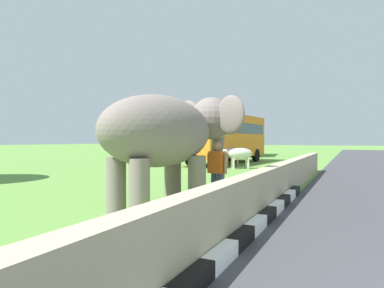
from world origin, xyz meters
TOP-DOWN VIEW (x-y plane):
  - barrier_parapet at (2.00, 4.34)m, footprint 28.00×0.36m
  - elephant at (3.84, 6.45)m, footprint 4.07×3.06m
  - person_handler at (4.99, 5.67)m, footprint 0.31×0.63m
  - bus_orange at (19.42, 10.70)m, footprint 9.67×3.38m
  - bus_white at (31.77, 12.80)m, footprint 8.22×3.56m
  - cow_near at (17.19, 9.52)m, footprint 1.85×1.29m
  - cow_mid at (15.62, 8.46)m, footprint 1.45×1.78m
  - cow_far at (18.71, 11.74)m, footprint 0.69×1.90m
  - hill_east at (55.00, 32.27)m, footprint 26.83×21.46m

SIDE VIEW (x-z plane):
  - hill_east at x=55.00m, z-range -8.27..8.27m
  - barrier_parapet at x=2.00m, z-range 0.00..1.00m
  - cow_near at x=17.19m, z-range 0.26..1.48m
  - cow_mid at x=15.62m, z-range 0.26..1.48m
  - cow_far at x=18.71m, z-range 0.26..1.48m
  - person_handler at x=4.99m, z-range 0.10..1.75m
  - elephant at x=3.84m, z-range 0.43..3.30m
  - bus_white at x=31.77m, z-range 0.33..3.83m
  - bus_orange at x=19.42m, z-range 0.33..3.83m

